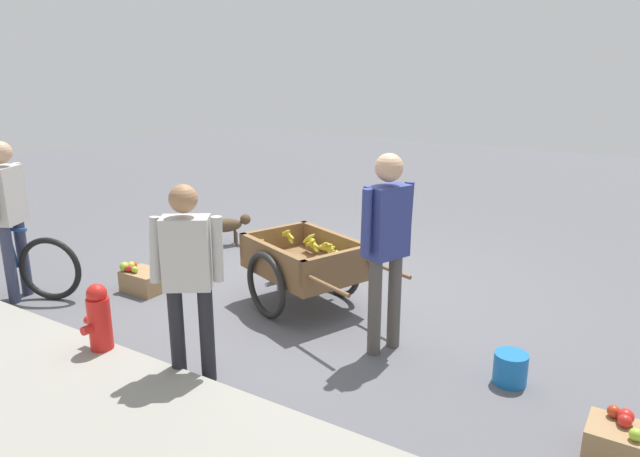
{
  "coord_description": "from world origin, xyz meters",
  "views": [
    {
      "loc": [
        -2.92,
        4.83,
        2.32
      ],
      "look_at": [
        0.03,
        0.15,
        0.75
      ],
      "focal_mm": 32.75,
      "sensor_mm": 36.0,
      "label": 1
    }
  ],
  "objects_px": {
    "cyclist_person": "(8,207)",
    "apple_crate": "(626,444)",
    "fruit_cart": "(305,264)",
    "bicycle": "(3,265)",
    "bystander_person": "(188,269)",
    "vendor_person": "(387,236)",
    "plastic_bucket": "(510,368)",
    "mixed_fruit_crate": "(143,279)",
    "fire_hydrant": "(100,324)",
    "dog": "(228,225)"
  },
  "relations": [
    {
      "from": "vendor_person",
      "to": "apple_crate",
      "type": "height_order",
      "value": "vendor_person"
    },
    {
      "from": "fruit_cart",
      "to": "fire_hydrant",
      "type": "relative_size",
      "value": 2.7
    },
    {
      "from": "vendor_person",
      "to": "mixed_fruit_crate",
      "type": "xyz_separation_m",
      "value": [
        2.73,
        0.17,
        -0.87
      ]
    },
    {
      "from": "fruit_cart",
      "to": "vendor_person",
      "type": "xyz_separation_m",
      "value": [
        -1.06,
        0.41,
        0.56
      ]
    },
    {
      "from": "apple_crate",
      "to": "bystander_person",
      "type": "height_order",
      "value": "bystander_person"
    },
    {
      "from": "plastic_bucket",
      "to": "bystander_person",
      "type": "xyz_separation_m",
      "value": [
        2.03,
        1.24,
        0.78
      ]
    },
    {
      "from": "cyclist_person",
      "to": "bystander_person",
      "type": "bearing_deg",
      "value": 174.86
    },
    {
      "from": "apple_crate",
      "to": "dog",
      "type": "bearing_deg",
      "value": -22.93
    },
    {
      "from": "cyclist_person",
      "to": "apple_crate",
      "type": "height_order",
      "value": "cyclist_person"
    },
    {
      "from": "vendor_person",
      "to": "bicycle",
      "type": "distance_m",
      "value": 3.97
    },
    {
      "from": "apple_crate",
      "to": "plastic_bucket",
      "type": "bearing_deg",
      "value": -33.42
    },
    {
      "from": "bystander_person",
      "to": "vendor_person",
      "type": "bearing_deg",
      "value": -129.31
    },
    {
      "from": "plastic_bucket",
      "to": "apple_crate",
      "type": "bearing_deg",
      "value": 146.58
    },
    {
      "from": "cyclist_person",
      "to": "mixed_fruit_crate",
      "type": "xyz_separation_m",
      "value": [
        -0.91,
        -0.8,
        -0.83
      ]
    },
    {
      "from": "fruit_cart",
      "to": "bicycle",
      "type": "relative_size",
      "value": 1.19
    },
    {
      "from": "apple_crate",
      "to": "mixed_fruit_crate",
      "type": "xyz_separation_m",
      "value": [
        4.6,
        -0.35,
        0.0
      ]
    },
    {
      "from": "bicycle",
      "to": "cyclist_person",
      "type": "bearing_deg",
      "value": -154.52
    },
    {
      "from": "apple_crate",
      "to": "bystander_person",
      "type": "distance_m",
      "value": 3.04
    },
    {
      "from": "mixed_fruit_crate",
      "to": "bystander_person",
      "type": "distance_m",
      "value": 2.17
    },
    {
      "from": "fruit_cart",
      "to": "apple_crate",
      "type": "distance_m",
      "value": 3.1
    },
    {
      "from": "cyclist_person",
      "to": "apple_crate",
      "type": "xyz_separation_m",
      "value": [
        -5.51,
        -0.45,
        -0.84
      ]
    },
    {
      "from": "bicycle",
      "to": "mixed_fruit_crate",
      "type": "xyz_separation_m",
      "value": [
        -1.04,
        -0.87,
        -0.22
      ]
    },
    {
      "from": "cyclist_person",
      "to": "apple_crate",
      "type": "relative_size",
      "value": 3.65
    },
    {
      "from": "vendor_person",
      "to": "plastic_bucket",
      "type": "relative_size",
      "value": 6.62
    },
    {
      "from": "vendor_person",
      "to": "plastic_bucket",
      "type": "bearing_deg",
      "value": -178.56
    },
    {
      "from": "vendor_person",
      "to": "apple_crate",
      "type": "relative_size",
      "value": 3.77
    },
    {
      "from": "vendor_person",
      "to": "mixed_fruit_crate",
      "type": "relative_size",
      "value": 3.77
    },
    {
      "from": "mixed_fruit_crate",
      "to": "fire_hydrant",
      "type": "bearing_deg",
      "value": 126.79
    },
    {
      "from": "apple_crate",
      "to": "vendor_person",
      "type": "bearing_deg",
      "value": -15.56
    },
    {
      "from": "cyclist_person",
      "to": "plastic_bucket",
      "type": "height_order",
      "value": "cyclist_person"
    },
    {
      "from": "vendor_person",
      "to": "cyclist_person",
      "type": "xyz_separation_m",
      "value": [
        3.64,
        0.97,
        -0.04
      ]
    },
    {
      "from": "bicycle",
      "to": "apple_crate",
      "type": "xyz_separation_m",
      "value": [
        -5.65,
        -0.52,
        -0.23
      ]
    },
    {
      "from": "vendor_person",
      "to": "fire_hydrant",
      "type": "distance_m",
      "value": 2.39
    },
    {
      "from": "apple_crate",
      "to": "fire_hydrant",
      "type": "bearing_deg",
      "value": 13.35
    },
    {
      "from": "plastic_bucket",
      "to": "bicycle",
      "type": "bearing_deg",
      "value": 12.45
    },
    {
      "from": "plastic_bucket",
      "to": "apple_crate",
      "type": "distance_m",
      "value": 0.99
    },
    {
      "from": "apple_crate",
      "to": "cyclist_person",
      "type": "bearing_deg",
      "value": 4.69
    },
    {
      "from": "bicycle",
      "to": "dog",
      "type": "bearing_deg",
      "value": -105.83
    },
    {
      "from": "bicycle",
      "to": "bystander_person",
      "type": "xyz_separation_m",
      "value": [
        -2.79,
        0.17,
        0.55
      ]
    },
    {
      "from": "apple_crate",
      "to": "mixed_fruit_crate",
      "type": "height_order",
      "value": "mixed_fruit_crate"
    },
    {
      "from": "fire_hydrant",
      "to": "plastic_bucket",
      "type": "xyz_separation_m",
      "value": [
        -2.86,
        -1.42,
        -0.21
      ]
    },
    {
      "from": "cyclist_person",
      "to": "bystander_person",
      "type": "distance_m",
      "value": 2.66
    },
    {
      "from": "vendor_person",
      "to": "bicycle",
      "type": "bearing_deg",
      "value": 15.37
    },
    {
      "from": "bicycle",
      "to": "apple_crate",
      "type": "distance_m",
      "value": 5.68
    },
    {
      "from": "fire_hydrant",
      "to": "bystander_person",
      "type": "distance_m",
      "value": 1.02
    },
    {
      "from": "cyclist_person",
      "to": "fire_hydrant",
      "type": "bearing_deg",
      "value": 166.93
    },
    {
      "from": "cyclist_person",
      "to": "dog",
      "type": "xyz_separation_m",
      "value": [
        -0.6,
        -2.53,
        -0.69
      ]
    },
    {
      "from": "fire_hydrant",
      "to": "mixed_fruit_crate",
      "type": "bearing_deg",
      "value": -53.21
    },
    {
      "from": "dog",
      "to": "apple_crate",
      "type": "xyz_separation_m",
      "value": [
        -4.91,
        2.08,
        -0.14
      ]
    },
    {
      "from": "fire_hydrant",
      "to": "apple_crate",
      "type": "xyz_separation_m",
      "value": [
        -3.69,
        -0.87,
        -0.21
      ]
    }
  ]
}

